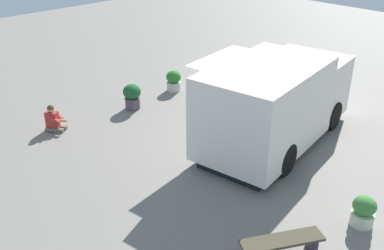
# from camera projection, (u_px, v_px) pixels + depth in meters

# --- Properties ---
(ground_plane) EXTENTS (40.00, 40.00, 0.00)m
(ground_plane) POSITION_uv_depth(u_px,v_px,m) (229.00, 145.00, 12.60)
(ground_plane) COLOR gray
(food_truck) EXTENTS (3.35, 5.75, 2.45)m
(food_truck) POSITION_uv_depth(u_px,v_px,m) (276.00, 104.00, 12.27)
(food_truck) COLOR white
(food_truck) RESTS_ON ground_plane
(person_customer) EXTENTS (0.75, 0.66, 0.82)m
(person_customer) POSITION_uv_depth(u_px,v_px,m) (53.00, 121.00, 13.29)
(person_customer) COLOR #736559
(person_customer) RESTS_ON ground_plane
(planter_flowering_near) EXTENTS (0.59, 0.59, 0.85)m
(planter_flowering_near) POSITION_uv_depth(u_px,v_px,m) (132.00, 96.00, 14.64)
(planter_flowering_near) COLOR #584856
(planter_flowering_near) RESTS_ON ground_plane
(planter_flowering_far) EXTENTS (0.54, 0.54, 0.76)m
(planter_flowering_far) POSITION_uv_depth(u_px,v_px,m) (174.00, 81.00, 16.11)
(planter_flowering_far) COLOR silver
(planter_flowering_far) RESTS_ON ground_plane
(planter_flowering_side) EXTENTS (0.51, 0.51, 0.70)m
(planter_flowering_side) POSITION_uv_depth(u_px,v_px,m) (364.00, 211.00, 9.32)
(planter_flowering_side) COLOR beige
(planter_flowering_side) RESTS_ON ground_plane
(plaza_bench) EXTENTS (1.14, 1.61, 0.46)m
(plaza_bench) POSITION_uv_depth(u_px,v_px,m) (282.00, 244.00, 8.42)
(plaza_bench) COLOR #453E2B
(plaza_bench) RESTS_ON ground_plane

